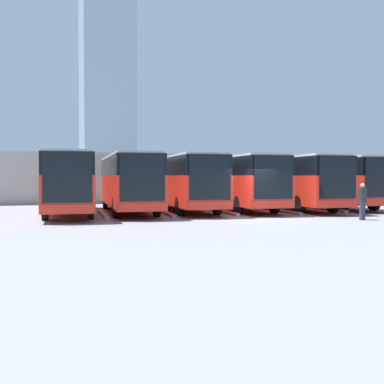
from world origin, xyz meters
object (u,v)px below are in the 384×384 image
(bus_2, at_px, (235,180))
(bus_4, at_px, (128,181))
(bus_5, at_px, (68,181))
(pedestrian, at_px, (362,200))
(bus_3, at_px, (183,181))
(bus_0, at_px, (327,180))
(bus_1, at_px, (288,180))

(bus_2, height_order, bus_4, same)
(bus_5, distance_m, pedestrian, 15.69)
(bus_4, xyz_separation_m, pedestrian, (-9.84, 8.67, -0.91))
(bus_4, height_order, pedestrian, bus_4)
(bus_2, distance_m, pedestrian, 9.21)
(pedestrian, bearing_deg, bus_3, -84.78)
(bus_0, distance_m, bus_3, 10.40)
(bus_1, xyz_separation_m, bus_2, (3.47, -0.64, 0.00))
(bus_2, relative_size, bus_4, 1.00)
(bus_0, xyz_separation_m, bus_1, (3.47, 0.71, 0.00))
(bus_1, distance_m, bus_5, 13.87)
(bus_4, bearing_deg, pedestrian, 143.29)
(bus_1, bearing_deg, bus_3, -1.63)
(bus_0, relative_size, bus_3, 1.00)
(bus_2, bearing_deg, bus_3, 2.61)
(bus_1, height_order, bus_3, same)
(bus_2, bearing_deg, bus_5, 7.04)
(bus_1, xyz_separation_m, pedestrian, (0.57, 8.05, -0.91))
(bus_0, relative_size, bus_2, 1.00)
(bus_1, xyz_separation_m, bus_3, (6.93, -0.77, 0.00))
(bus_4, relative_size, pedestrian, 6.81)
(bus_2, distance_m, bus_3, 3.47)
(bus_0, xyz_separation_m, bus_3, (10.40, -0.05, 0.00))
(bus_3, distance_m, bus_4, 3.47)
(bus_5, bearing_deg, bus_0, -173.66)
(bus_1, xyz_separation_m, bus_4, (10.40, -0.62, 0.00))
(bus_4, bearing_deg, bus_3, -172.90)
(bus_0, height_order, bus_3, same)
(bus_4, bearing_deg, bus_0, -174.93)
(bus_0, xyz_separation_m, bus_5, (17.34, 0.50, 0.00))
(bus_2, height_order, pedestrian, bus_2)
(bus_3, height_order, bus_4, same)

